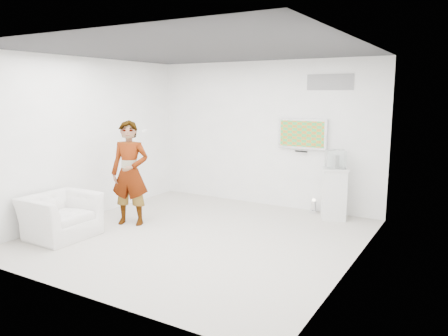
{
  "coord_description": "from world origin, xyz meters",
  "views": [
    {
      "loc": [
        3.86,
        -5.79,
        2.35
      ],
      "look_at": [
        0.13,
        0.6,
        1.07
      ],
      "focal_mm": 35.0,
      "sensor_mm": 36.0,
      "label": 1
    }
  ],
  "objects_px": {
    "person": "(130,173)",
    "armchair": "(60,216)",
    "tv": "(303,134)",
    "pedestal": "(334,193)",
    "floor_uplight": "(314,206)"
  },
  "relations": [
    {
      "from": "armchair",
      "to": "floor_uplight",
      "type": "relative_size",
      "value": 4.0
    },
    {
      "from": "person",
      "to": "pedestal",
      "type": "distance_m",
      "value": 3.79
    },
    {
      "from": "tv",
      "to": "person",
      "type": "xyz_separation_m",
      "value": [
        -2.3,
        -2.48,
        -0.61
      ]
    },
    {
      "from": "person",
      "to": "armchair",
      "type": "relative_size",
      "value": 1.73
    },
    {
      "from": "person",
      "to": "floor_uplight",
      "type": "relative_size",
      "value": 6.92
    },
    {
      "from": "armchair",
      "to": "floor_uplight",
      "type": "xyz_separation_m",
      "value": [
        3.13,
        3.52,
        -0.22
      ]
    },
    {
      "from": "tv",
      "to": "pedestal",
      "type": "xyz_separation_m",
      "value": [
        0.77,
        -0.31,
        -1.06
      ]
    },
    {
      "from": "person",
      "to": "pedestal",
      "type": "xyz_separation_m",
      "value": [
        3.07,
        2.17,
        -0.45
      ]
    },
    {
      "from": "tv",
      "to": "pedestal",
      "type": "height_order",
      "value": "tv"
    },
    {
      "from": "armchair",
      "to": "pedestal",
      "type": "height_order",
      "value": "pedestal"
    },
    {
      "from": "person",
      "to": "tv",
      "type": "bearing_deg",
      "value": 26.13
    },
    {
      "from": "armchair",
      "to": "pedestal",
      "type": "xyz_separation_m",
      "value": [
        3.58,
        3.31,
        0.13
      ]
    },
    {
      "from": "person",
      "to": "armchair",
      "type": "height_order",
      "value": "person"
    },
    {
      "from": "person",
      "to": "armchair",
      "type": "bearing_deg",
      "value": -135.49
    },
    {
      "from": "tv",
      "to": "person",
      "type": "relative_size",
      "value": 0.53
    }
  ]
}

